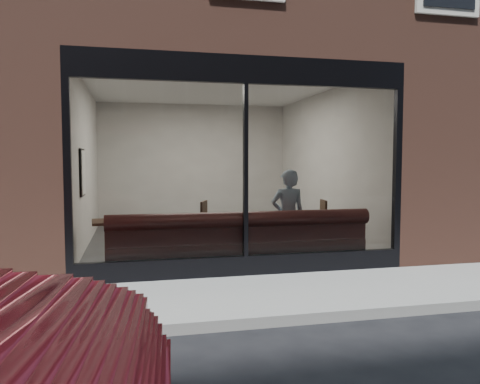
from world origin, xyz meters
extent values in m
plane|color=black|center=(0.00, 0.00, 0.00)|extent=(120.00, 120.00, 0.00)
cube|color=gray|center=(0.00, 1.00, 0.01)|extent=(40.00, 2.00, 0.01)
cube|color=gray|center=(0.00, -0.05, 0.06)|extent=(40.00, 0.10, 0.12)
cube|color=brown|center=(-3.75, 8.00, 1.60)|extent=(2.50, 12.00, 3.20)
cube|color=brown|center=(3.75, 8.00, 1.60)|extent=(2.50, 12.00, 3.20)
cube|color=brown|center=(0.00, 11.00, 1.60)|extent=(5.00, 6.00, 3.20)
plane|color=#2D2D30|center=(0.00, 5.00, 0.02)|extent=(6.00, 6.00, 0.00)
plane|color=white|center=(0.00, 5.00, 3.19)|extent=(6.00, 6.00, 0.00)
plane|color=beige|center=(0.00, 7.99, 1.60)|extent=(5.00, 0.00, 5.00)
plane|color=beige|center=(-2.49, 5.00, 1.60)|extent=(0.00, 6.00, 6.00)
plane|color=beige|center=(2.49, 5.00, 1.60)|extent=(0.00, 6.00, 6.00)
cube|color=black|center=(0.00, 2.05, 0.15)|extent=(5.00, 0.10, 0.30)
cube|color=black|center=(0.00, 2.05, 3.00)|extent=(5.00, 0.10, 0.40)
cube|color=black|center=(0.00, 2.05, 1.55)|extent=(0.06, 0.10, 2.50)
plane|color=white|center=(0.00, 2.02, 1.55)|extent=(4.80, 0.00, 4.80)
cube|color=#3B1915|center=(0.00, 2.45, 0.23)|extent=(4.00, 0.55, 0.45)
imported|color=#8EA5B9|center=(0.87, 2.68, 0.78)|extent=(0.58, 0.39, 1.55)
cube|color=black|center=(-1.92, 3.00, 0.74)|extent=(0.68, 0.68, 0.04)
cube|color=black|center=(1.10, 3.00, 0.74)|extent=(0.69, 0.69, 0.04)
cube|color=black|center=(-0.50, 4.05, 0.24)|extent=(0.53, 0.53, 0.04)
cube|color=black|center=(1.73, 3.72, 0.24)|extent=(0.43, 0.43, 0.04)
cube|color=white|center=(-2.45, 4.07, 1.49)|extent=(0.02, 0.58, 0.77)
camera|label=1|loc=(-1.59, -4.56, 1.70)|focal=35.00mm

